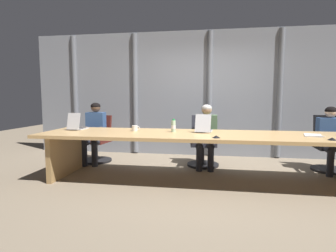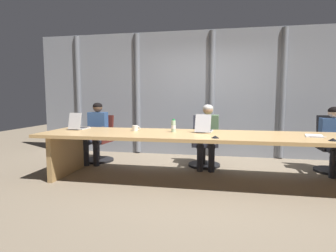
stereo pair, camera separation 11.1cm
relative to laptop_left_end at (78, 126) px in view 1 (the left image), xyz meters
The scene contains 16 objects.
ground_plane 2.30m from the laptop_left_end, ahead, with size 15.95×15.95×0.00m, color #7F705B.
conference_table 2.16m from the laptop_left_end, ahead, with size 5.06×1.16×0.75m.
curtain_backdrop 2.85m from the laptop_left_end, 39.81° to the left, with size 7.97×0.16×2.75m.
laptop_left_end is the anchor object (origin of this frame).
laptop_left_mid 2.15m from the laptop_left_end, ahead, with size 0.28×0.43×0.29m.
office_chair_left_end 0.97m from the laptop_left_end, 91.66° to the left, with size 0.60×0.60×0.93m.
office_chair_left_mid 2.32m from the laptop_left_end, 22.08° to the left, with size 0.60×0.60×0.95m.
office_chair_center 4.45m from the laptop_left_end, 11.19° to the left, with size 0.60×0.60×0.98m.
person_left_end 0.71m from the laptop_left_end, 90.91° to the left, with size 0.38×0.56×1.19m.
person_left_mid 2.29m from the laptop_left_end, 17.84° to the left, with size 0.41×0.55×1.17m.
person_center 4.37m from the laptop_left_end, ahead, with size 0.42×0.55×1.14m.
water_bottle_secondary 1.68m from the laptop_left_end, ahead, with size 0.07×0.07×0.21m.
coffee_mug_far 1.03m from the laptop_left_end, ahead, with size 0.14×0.09×0.09m.
conference_mic_left_side 3.85m from the laptop_left_end, ahead, with size 0.11×0.11×0.04m, color black.
conference_mic_middle 2.41m from the laptop_left_end, 14.33° to the right, with size 0.11×0.11×0.04m, color black.
spiral_notepad 3.71m from the laptop_left_end, ahead, with size 0.29×0.35×0.03m.
Camera 1 is at (0.13, -4.11, 1.30)m, focal length 28.97 mm.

